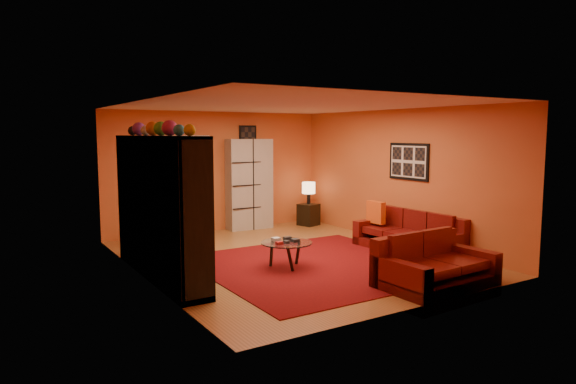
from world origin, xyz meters
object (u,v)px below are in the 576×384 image
sofa (411,235)px  side_table (308,215)px  entertainment_unit (159,207)px  bowl_chair (155,229)px  tv (163,210)px  storage_cabinet (249,184)px  loveseat (431,265)px  coffee_table (286,245)px  table_lamp (309,188)px

sofa → side_table: sofa is taller
entertainment_unit → bowl_chair: bearing=74.4°
tv → storage_cabinet: bearing=-45.8°
loveseat → bowl_chair: bearing=26.3°
storage_cabinet → side_table: bearing=-12.3°
sofa → storage_cabinet: (-1.46, 3.55, 0.72)m
tv → sofa: (4.36, -0.73, -0.73)m
storage_cabinet → bowl_chair: (-2.33, -0.61, -0.70)m
loveseat → storage_cabinet: storage_cabinet is taller
coffee_table → storage_cabinet: (1.08, 3.36, 0.63)m
entertainment_unit → sofa: entertainment_unit is taller
table_lamp → sofa: bearing=-88.2°
sofa → bowl_chair: 4.80m
loveseat → coffee_table: size_ratio=2.04×
storage_cabinet → bowl_chair: bearing=-162.3°
tv → bowl_chair: 2.38m
storage_cabinet → bowl_chair: 2.51m
entertainment_unit → loveseat: 4.03m
storage_cabinet → sofa: bearing=-64.5°
bowl_chair → side_table: size_ratio=1.41×
table_lamp → coffee_table: bearing=-129.3°
bowl_chair → table_lamp: table_lamp is taller
coffee_table → side_table: (2.44, 2.98, -0.12)m
sofa → table_lamp: size_ratio=4.09×
sofa → bowl_chair: bearing=139.7°
tv → entertainment_unit: bearing=76.4°
storage_cabinet → bowl_chair: storage_cabinet is taller
tv → table_lamp: (4.26, 2.44, -0.15)m
entertainment_unit → loveseat: (3.13, -2.41, -0.77)m
bowl_chair → side_table: 3.71m
tv → sofa: 4.48m
coffee_table → bowl_chair: bowl_chair is taller
bowl_chair → storage_cabinet: bearing=14.6°
coffee_table → bowl_chair: bearing=114.5°
sofa → coffee_table: 2.55m
tv → storage_cabinet: size_ratio=0.51×
entertainment_unit → storage_cabinet: entertainment_unit is taller
sofa → table_lamp: bearing=89.3°
sofa → loveseat: 2.10m
side_table → table_lamp: size_ratio=0.98×
storage_cabinet → coffee_table: bearing=-104.8°
coffee_table → bowl_chair: (-1.25, 2.75, -0.06)m
tv → bowl_chair: bearing=-14.3°
loveseat → storage_cabinet: 5.27m
bowl_chair → table_lamp: (3.70, 0.23, 0.55)m
storage_cabinet → table_lamp: size_ratio=3.95×
entertainment_unit → storage_cabinet: size_ratio=1.49×
bowl_chair → side_table: bowl_chair is taller
coffee_table → storage_cabinet: bearing=72.2°
bowl_chair → coffee_table: bearing=-65.5°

